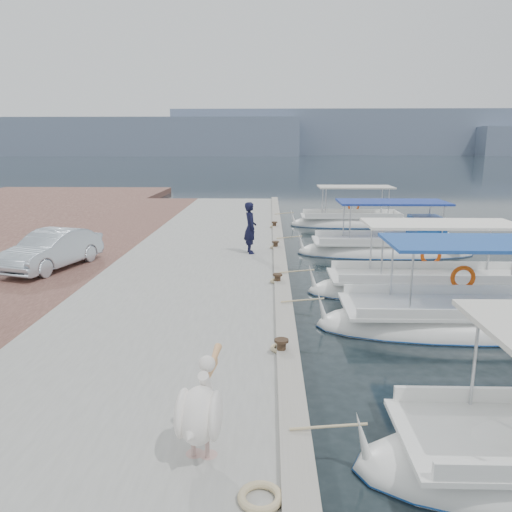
{
  "coord_description": "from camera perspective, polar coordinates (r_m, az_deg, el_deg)",
  "views": [
    {
      "loc": [
        -0.6,
        -12.59,
        4.53
      ],
      "look_at": [
        -1.0,
        2.2,
        1.2
      ],
      "focal_mm": 35.0,
      "sensor_mm": 36.0,
      "label": 1
    }
  ],
  "objects": [
    {
      "name": "distant_hills",
      "position": [
        216.23,
        9.86,
        13.33
      ],
      "size": [
        330.0,
        60.0,
        18.0
      ],
      "color": "slate",
      "rests_on": "ground"
    },
    {
      "name": "parked_car",
      "position": [
        17.76,
        -22.27,
        0.7
      ],
      "size": [
        2.33,
        4.06,
        1.27
      ],
      "primitive_type": "imported",
      "rotation": [
        0.0,
        0.0,
        -0.27
      ],
      "color": "silver",
      "rests_on": "cobblestone_strip"
    },
    {
      "name": "quay_curb",
      "position": [
        18.04,
        2.72,
        -0.04
      ],
      "size": [
        0.44,
        40.0,
        0.12
      ],
      "primitive_type": "cube",
      "color": "gray",
      "rests_on": "concrete_quay"
    },
    {
      "name": "ground",
      "position": [
        13.4,
        4.05,
        -7.11
      ],
      "size": [
        400.0,
        400.0,
        0.0
      ],
      "primitive_type": "plane",
      "color": "black",
      "rests_on": "ground"
    },
    {
      "name": "fishing_caique_c",
      "position": [
        16.33,
        19.2,
        -3.69
      ],
      "size": [
        7.54,
        2.16,
        2.83
      ],
      "color": "white",
      "rests_on": "ground"
    },
    {
      "name": "mooring_bollards",
      "position": [
        14.61,
        2.48,
        -2.55
      ],
      "size": [
        0.28,
        20.28,
        0.33
      ],
      "color": "black",
      "rests_on": "concrete_quay"
    },
    {
      "name": "cobblestone_strip",
      "position": [
        19.56,
        -20.72,
        -0.79
      ],
      "size": [
        4.0,
        40.0,
        0.5
      ],
      "primitive_type": "cube",
      "color": "brown",
      "rests_on": "ground"
    },
    {
      "name": "concrete_quay",
      "position": [
        18.27,
        -6.04,
        -0.94
      ],
      "size": [
        6.0,
        40.0,
        0.5
      ],
      "primitive_type": "cube",
      "color": "gray",
      "rests_on": "ground"
    },
    {
      "name": "pelican",
      "position": [
        6.83,
        -6.4,
        -17.21
      ],
      "size": [
        0.65,
        1.6,
        1.24
      ],
      "color": "tan",
      "rests_on": "concrete_quay"
    },
    {
      "name": "fishing_caique_b",
      "position": [
        13.71,
        22.81,
        -7.1
      ],
      "size": [
        7.53,
        2.51,
        2.83
      ],
      "color": "white",
      "rests_on": "ground"
    },
    {
      "name": "rope_coil",
      "position": [
        6.39,
        0.51,
        -25.84
      ],
      "size": [
        0.54,
        0.54,
        0.1
      ],
      "primitive_type": "torus",
      "color": "#C6B284",
      "rests_on": "concrete_quay"
    },
    {
      "name": "fishing_caique_e",
      "position": [
        28.78,
        10.78,
        3.66
      ],
      "size": [
        6.85,
        2.25,
        2.83
      ],
      "color": "white",
      "rests_on": "ground"
    },
    {
      "name": "fishing_caique_d",
      "position": [
        21.68,
        14.82,
        0.71
      ],
      "size": [
        7.39,
        2.37,
        2.83
      ],
      "color": "white",
      "rests_on": "ground"
    },
    {
      "name": "fisherman",
      "position": [
        18.68,
        -0.66,
        3.25
      ],
      "size": [
        0.62,
        0.79,
        1.93
      ],
      "primitive_type": "imported",
      "rotation": [
        0.0,
        0.0,
        1.81
      ],
      "color": "black",
      "rests_on": "concrete_quay"
    }
  ]
}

